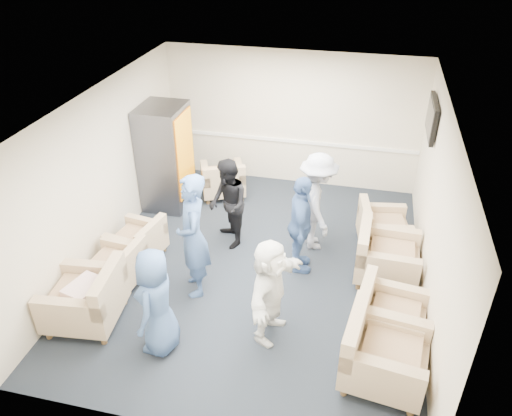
% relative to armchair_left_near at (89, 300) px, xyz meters
% --- Properties ---
extents(floor, '(6.00, 6.00, 0.00)m').
position_rel_armchair_left_near_xyz_m(floor, '(1.96, 1.69, -0.38)').
color(floor, black).
rests_on(floor, ground).
extents(ceiling, '(6.00, 6.00, 0.00)m').
position_rel_armchair_left_near_xyz_m(ceiling, '(1.96, 1.69, 2.32)').
color(ceiling, silver).
rests_on(ceiling, back_wall).
extents(back_wall, '(5.00, 0.02, 2.70)m').
position_rel_armchair_left_near_xyz_m(back_wall, '(1.96, 4.69, 0.97)').
color(back_wall, beige).
rests_on(back_wall, floor).
extents(front_wall, '(5.00, 0.02, 2.70)m').
position_rel_armchair_left_near_xyz_m(front_wall, '(1.96, -1.31, 0.97)').
color(front_wall, beige).
rests_on(front_wall, floor).
extents(left_wall, '(0.02, 6.00, 2.70)m').
position_rel_armchair_left_near_xyz_m(left_wall, '(-0.54, 1.69, 0.97)').
color(left_wall, beige).
rests_on(left_wall, floor).
extents(right_wall, '(0.02, 6.00, 2.70)m').
position_rel_armchair_left_near_xyz_m(right_wall, '(4.46, 1.69, 0.97)').
color(right_wall, beige).
rests_on(right_wall, floor).
extents(chair_rail, '(4.98, 0.04, 0.06)m').
position_rel_armchair_left_near_xyz_m(chair_rail, '(1.96, 4.67, 0.52)').
color(chair_rail, white).
rests_on(chair_rail, back_wall).
extents(tv, '(0.10, 1.00, 0.58)m').
position_rel_armchair_left_near_xyz_m(tv, '(4.40, 3.49, 1.67)').
color(tv, black).
rests_on(tv, right_wall).
extents(armchair_left_near, '(1.04, 1.04, 0.76)m').
position_rel_armchair_left_near_xyz_m(armchair_left_near, '(0.00, 0.00, 0.00)').
color(armchair_left_near, tan).
rests_on(armchair_left_near, floor).
extents(armchair_left_mid, '(0.83, 0.83, 0.61)m').
position_rel_armchair_left_near_xyz_m(armchair_left_mid, '(0.01, 0.81, -0.07)').
color(armchair_left_mid, tan).
rests_on(armchair_left_mid, floor).
extents(armchair_left_far, '(0.87, 0.87, 0.60)m').
position_rel_armchair_left_near_xyz_m(armchair_left_far, '(0.05, 1.50, -0.08)').
color(armchair_left_far, tan).
rests_on(armchair_left_far, floor).
extents(armchair_right_near, '(1.07, 1.07, 0.76)m').
position_rel_armchair_left_near_xyz_m(armchair_right_near, '(3.87, -0.10, 0.00)').
color(armchair_right_near, tan).
rests_on(armchair_right_near, floor).
extents(armchair_right_midnear, '(0.96, 0.96, 0.68)m').
position_rel_armchair_left_near_xyz_m(armchair_right_midnear, '(3.94, 0.62, -0.04)').
color(armchair_right_midnear, tan).
rests_on(armchair_right_midnear, floor).
extents(armchair_right_midfar, '(0.95, 0.95, 0.74)m').
position_rel_armchair_left_near_xyz_m(armchair_right_midfar, '(3.89, 1.89, -0.01)').
color(armchair_right_midfar, tan).
rests_on(armchair_right_midfar, floor).
extents(armchair_right_far, '(0.93, 0.93, 0.64)m').
position_rel_armchair_left_near_xyz_m(armchair_right_far, '(3.83, 2.76, -0.06)').
color(armchair_right_far, tan).
rests_on(armchair_right_far, floor).
extents(armchair_corner, '(1.06, 1.06, 0.65)m').
position_rel_armchair_left_near_xyz_m(armchair_corner, '(0.80, 3.76, -0.05)').
color(armchair_corner, tan).
rests_on(armchair_corner, floor).
extents(vending_machine, '(0.79, 0.92, 1.95)m').
position_rel_armchair_left_near_xyz_m(vending_machine, '(-0.13, 3.26, 0.60)').
color(vending_machine, '#51525A').
rests_on(vending_machine, floor).
extents(backpack, '(0.33, 0.25, 0.52)m').
position_rel_armchair_left_near_xyz_m(backpack, '(0.43, 1.00, -0.11)').
color(backpack, black).
rests_on(backpack, floor).
extents(pillow, '(0.49, 0.58, 0.14)m').
position_rel_armchair_left_near_xyz_m(pillow, '(-0.02, -0.01, 0.20)').
color(pillow, white).
rests_on(pillow, armchair_left_near).
extents(person_front_left, '(0.50, 0.75, 1.51)m').
position_rel_armchair_left_near_xyz_m(person_front_left, '(1.12, -0.21, 0.38)').
color(person_front_left, '#3C5A90').
rests_on(person_front_left, floor).
extents(person_mid_left, '(0.70, 0.82, 1.91)m').
position_rel_armchair_left_near_xyz_m(person_mid_left, '(1.20, 0.97, 0.58)').
color(person_mid_left, '#3C5A90').
rests_on(person_mid_left, floor).
extents(person_back_left, '(0.89, 0.94, 1.54)m').
position_rel_armchair_left_near_xyz_m(person_back_left, '(1.35, 2.23, 0.39)').
color(person_back_left, black).
rests_on(person_back_left, floor).
extents(person_back_right, '(0.93, 1.23, 1.68)m').
position_rel_armchair_left_near_xyz_m(person_back_right, '(2.77, 2.50, 0.47)').
color(person_back_right, beige).
rests_on(person_back_right, floor).
extents(person_mid_right, '(0.55, 1.00, 1.62)m').
position_rel_armchair_left_near_xyz_m(person_mid_right, '(2.60, 1.81, 0.43)').
color(person_mid_right, '#3C5A90').
rests_on(person_mid_right, floor).
extents(person_front_right, '(0.69, 1.44, 1.49)m').
position_rel_armchair_left_near_xyz_m(person_front_right, '(2.44, 0.33, 0.37)').
color(person_front_right, white).
rests_on(person_front_right, floor).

